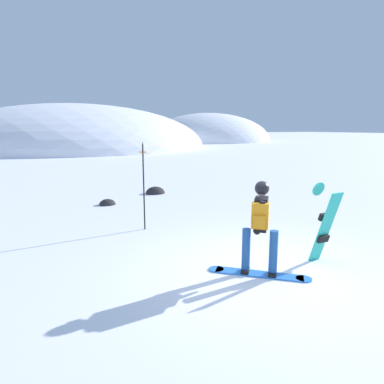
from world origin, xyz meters
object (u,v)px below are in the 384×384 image
(rock_dark, at_px, (155,193))
(spare_snowboard, at_px, (324,224))
(snowboarder_main, at_px, (260,226))
(piste_marker_near, at_px, (144,181))
(rock_small, at_px, (107,205))

(rock_dark, bearing_deg, spare_snowboard, -86.96)
(snowboarder_main, xyz_separation_m, piste_marker_near, (-0.94, 3.60, 0.37))
(rock_small, bearing_deg, spare_snowboard, -69.49)
(spare_snowboard, height_order, rock_dark, spare_snowboard)
(piste_marker_near, distance_m, rock_dark, 5.09)
(spare_snowboard, bearing_deg, snowboarder_main, 176.48)
(piste_marker_near, xyz_separation_m, rock_small, (-0.24, 3.33, -1.28))
(snowboarder_main, distance_m, spare_snowboard, 1.45)
(snowboarder_main, xyz_separation_m, spare_snowboard, (1.45, -0.09, -0.11))
(rock_dark, bearing_deg, rock_small, -151.24)
(piste_marker_near, bearing_deg, spare_snowboard, -57.18)
(snowboarder_main, relative_size, spare_snowboard, 1.08)
(rock_dark, relative_size, rock_small, 1.39)
(spare_snowboard, bearing_deg, rock_dark, 93.04)
(snowboarder_main, relative_size, rock_small, 3.04)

